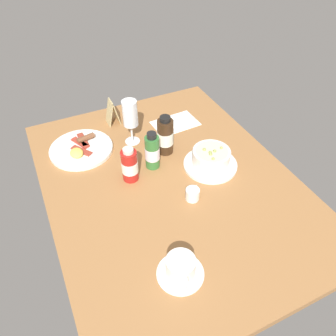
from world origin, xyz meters
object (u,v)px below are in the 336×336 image
(sauce_bottle_red, at_px, (130,165))
(sauce_bottle_brown, at_px, (165,136))
(coffee_cup, at_px, (181,268))
(menu_card, at_px, (112,112))
(porridge_bowl, at_px, (211,159))
(cutlery_setting, at_px, (174,123))
(wine_glass, at_px, (130,115))
(creamer_jug, at_px, (193,194))
(sauce_bottle_green, at_px, (152,152))
(breakfast_plate, at_px, (81,149))

(sauce_bottle_red, bearing_deg, sauce_bottle_brown, -64.20)
(coffee_cup, height_order, menu_card, menu_card)
(porridge_bowl, bearing_deg, cutlery_setting, 0.09)
(porridge_bowl, height_order, menu_card, menu_card)
(cutlery_setting, distance_m, wine_glass, 0.24)
(creamer_jug, bearing_deg, menu_card, 10.50)
(sauce_bottle_green, distance_m, breakfast_plate, 0.30)
(coffee_cup, distance_m, creamer_jug, 0.28)
(porridge_bowl, distance_m, sauce_bottle_brown, 0.19)
(sauce_bottle_red, height_order, menu_card, sauce_bottle_red)
(cutlery_setting, bearing_deg, breakfast_plate, 91.22)
(breakfast_plate, bearing_deg, wine_glass, -98.45)
(wine_glass, distance_m, sauce_bottle_red, 0.22)
(wine_glass, bearing_deg, coffee_cup, 171.50)
(sauce_bottle_brown, height_order, breakfast_plate, sauce_bottle_brown)
(breakfast_plate, bearing_deg, porridge_bowl, -125.49)
(creamer_jug, height_order, wine_glass, wine_glass)
(porridge_bowl, bearing_deg, creamer_jug, 129.83)
(cutlery_setting, height_order, creamer_jug, creamer_jug)
(sauce_bottle_green, bearing_deg, coffee_cup, 166.27)
(coffee_cup, bearing_deg, porridge_bowl, -40.90)
(cutlery_setting, xyz_separation_m, creamer_jug, (-0.41, 0.14, 0.02))
(sauce_bottle_green, relative_size, breakfast_plate, 0.61)
(creamer_jug, relative_size, sauce_bottle_green, 0.37)
(wine_glass, relative_size, sauce_bottle_green, 1.24)
(coffee_cup, relative_size, sauce_bottle_green, 0.89)
(creamer_jug, xyz_separation_m, breakfast_plate, (0.41, 0.27, -0.01))
(porridge_bowl, xyz_separation_m, cutlery_setting, (0.30, 0.00, -0.03))
(coffee_cup, xyz_separation_m, sauce_bottle_red, (0.41, -0.01, 0.03))
(sauce_bottle_brown, relative_size, breakfast_plate, 0.65)
(sauce_bottle_brown, xyz_separation_m, breakfast_plate, (0.14, 0.30, -0.06))
(cutlery_setting, distance_m, breakfast_plate, 0.41)
(porridge_bowl, relative_size, cutlery_setting, 1.00)
(coffee_cup, distance_m, sauce_bottle_red, 0.41)
(menu_card, bearing_deg, breakfast_plate, 126.79)
(wine_glass, relative_size, breakfast_plate, 0.76)
(cutlery_setting, distance_m, sauce_bottle_red, 0.38)
(wine_glass, height_order, sauce_bottle_green, wine_glass)
(coffee_cup, distance_m, sauce_bottle_green, 0.45)
(sauce_bottle_red, height_order, breakfast_plate, sauce_bottle_red)
(breakfast_plate, bearing_deg, cutlery_setting, -88.78)
(sauce_bottle_brown, bearing_deg, breakfast_plate, 64.18)
(coffee_cup, height_order, wine_glass, wine_glass)
(sauce_bottle_red, bearing_deg, creamer_jug, -139.53)
(sauce_bottle_brown, bearing_deg, cutlery_setting, -36.83)
(creamer_jug, xyz_separation_m, sauce_bottle_red, (0.18, 0.15, 0.04))
(cutlery_setting, xyz_separation_m, wine_glass, (-0.04, 0.21, 0.12))
(creamer_jug, relative_size, wine_glass, 0.30)
(coffee_cup, height_order, sauce_bottle_brown, sauce_bottle_brown)
(cutlery_setting, relative_size, coffee_cup, 1.48)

